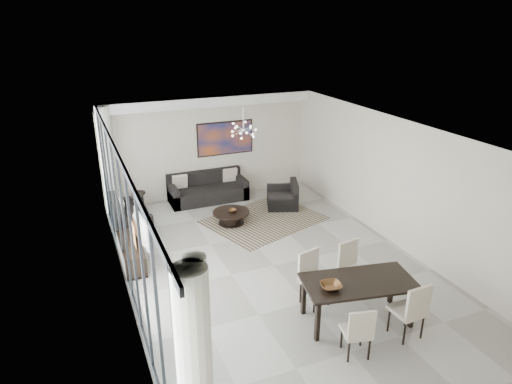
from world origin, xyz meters
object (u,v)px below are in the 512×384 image
tv_console (131,253)px  television (137,229)px  coffee_table (231,217)px  dining_table (359,285)px  sofa_main (208,191)px

tv_console → television: 0.57m
television → coffee_table: bearing=-69.9°
tv_console → dining_table: size_ratio=0.74×
sofa_main → dining_table: size_ratio=1.07×
coffee_table → television: 2.76m
tv_console → television: television is taller
sofa_main → tv_console: 3.77m
coffee_table → dining_table: dining_table is taller
tv_console → sofa_main: bearing=47.4°
coffee_table → sofa_main: 1.76m
coffee_table → dining_table: bearing=-81.6°
coffee_table → sofa_main: bearing=92.7°
sofa_main → television: (-2.39, -2.83, 0.51)m
dining_table → coffee_table: bearing=98.4°
sofa_main → television: 3.74m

